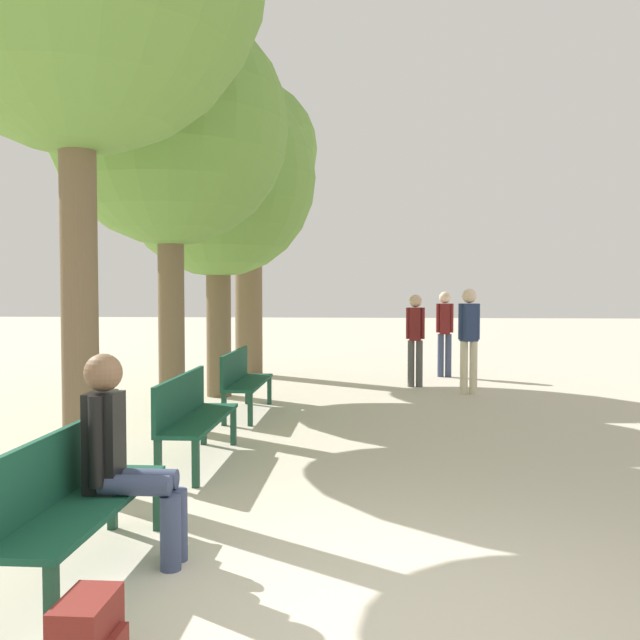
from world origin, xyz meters
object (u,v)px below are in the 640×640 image
object	(u,v)px
bench_row_1	(191,411)
pedestrian_mid	(415,334)
tree_row_2	(218,180)
bench_row_2	(242,376)
tree_row_1	(170,128)
pedestrian_near	(469,334)
person_seated	(123,453)
tree_row_3	(248,156)
pedestrian_far	(445,328)
bench_row_0	(73,491)

from	to	relation	value
bench_row_1	pedestrian_mid	distance (m)	6.36
tree_row_2	pedestrian_mid	bearing A→B (deg)	22.10
bench_row_2	tree_row_1	bearing A→B (deg)	-121.56
bench_row_1	pedestrian_near	distance (m)	6.04
tree_row_1	person_seated	size ratio (longest dim) A/B	3.89
tree_row_2	pedestrian_mid	xyz separation A→B (m)	(3.27, 1.33, -2.56)
bench_row_1	tree_row_3	xyz separation A→B (m)	(-0.68, 7.34, 3.89)
bench_row_1	tree_row_3	size ratio (longest dim) A/B	0.30
tree_row_3	pedestrian_mid	xyz separation A→B (m)	(3.27, -1.54, -3.48)
pedestrian_near	pedestrian_far	bearing A→B (deg)	93.89
tree_row_3	bench_row_1	bearing A→B (deg)	-84.67
tree_row_1	pedestrian_near	size ratio (longest dim) A/B	2.98
bench_row_2	tree_row_2	bearing A→B (deg)	112.69
tree_row_1	pedestrian_far	world-z (taller)	tree_row_1
pedestrian_mid	person_seated	bearing A→B (deg)	-105.64
pedestrian_near	person_seated	bearing A→B (deg)	-112.83
tree_row_2	pedestrian_far	distance (m)	5.47
person_seated	pedestrian_mid	size ratio (longest dim) A/B	0.81
bench_row_2	pedestrian_mid	xyz separation A→B (m)	(2.58, 2.97, 0.42)
pedestrian_far	tree_row_3	bearing A→B (deg)	179.51
pedestrian_far	person_seated	bearing A→B (deg)	-106.97
pedestrian_far	bench_row_2	bearing A→B (deg)	-126.06
person_seated	bench_row_2	bearing A→B (deg)	92.42
tree_row_3	pedestrian_near	xyz separation A→B (m)	(4.10, -2.38, -3.42)
pedestrian_far	bench_row_1	bearing A→B (deg)	-114.02
bench_row_0	tree_row_2	world-z (taller)	tree_row_2
person_seated	bench_row_0	bearing A→B (deg)	-135.64
tree_row_3	pedestrian_far	bearing A→B (deg)	-0.49
tree_row_1	person_seated	bearing A→B (deg)	-78.06
bench_row_1	pedestrian_near	bearing A→B (deg)	55.45
tree_row_1	pedestrian_far	size ratio (longest dim) A/B	3.07
pedestrian_mid	bench_row_0	bearing A→B (deg)	-106.66
bench_row_2	pedestrian_far	distance (m)	5.55
bench_row_1	person_seated	xyz separation A→B (m)	(0.23, -2.61, 0.18)
bench_row_1	tree_row_3	bearing A→B (deg)	95.33
tree_row_1	pedestrian_near	distance (m)	5.89
tree_row_2	pedestrian_near	xyz separation A→B (m)	(4.10, 0.49, -2.50)
bench_row_2	pedestrian_mid	size ratio (longest dim) A/B	1.10
tree_row_1	pedestrian_near	bearing A→B (deg)	38.32
tree_row_2	pedestrian_far	size ratio (longest dim) A/B	3.02
tree_row_1	pedestrian_far	distance (m)	7.37
pedestrian_near	pedestrian_far	size ratio (longest dim) A/B	1.03
bench_row_2	pedestrian_near	xyz separation A→B (m)	(3.41, 2.13, 0.48)
tree_row_2	pedestrian_far	bearing A→B (deg)	35.71
bench_row_0	bench_row_2	distance (m)	5.67
tree_row_2	bench_row_0	bearing A→B (deg)	-84.64
tree_row_3	person_seated	distance (m)	10.65
bench_row_2	person_seated	distance (m)	5.45
bench_row_0	tree_row_2	xyz separation A→B (m)	(-0.68, 7.30, 2.98)
tree_row_3	person_seated	size ratio (longest dim) A/B	4.44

